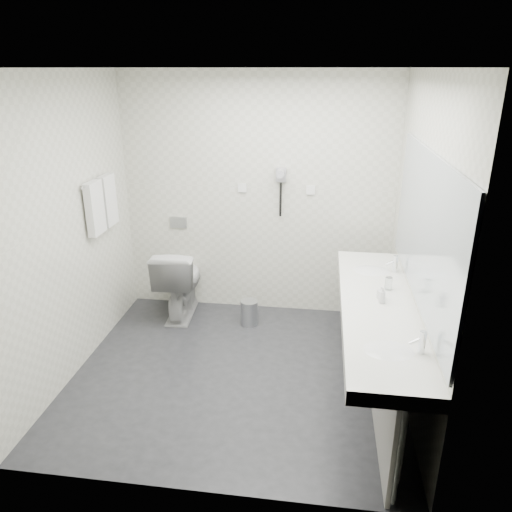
# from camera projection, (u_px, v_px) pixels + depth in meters

# --- Properties ---
(floor) EXTENTS (2.80, 2.80, 0.00)m
(floor) POSITION_uv_depth(u_px,v_px,m) (237.00, 373.00, 4.28)
(floor) COLOR #242428
(floor) RESTS_ON ground
(ceiling) EXTENTS (2.80, 2.80, 0.00)m
(ceiling) POSITION_uv_depth(u_px,v_px,m) (232.00, 68.00, 3.38)
(ceiling) COLOR silver
(ceiling) RESTS_ON wall_back
(wall_back) EXTENTS (2.80, 0.00, 2.80)m
(wall_back) POSITION_uv_depth(u_px,v_px,m) (257.00, 198.00, 5.03)
(wall_back) COLOR beige
(wall_back) RESTS_ON floor
(wall_front) EXTENTS (2.80, 0.00, 2.80)m
(wall_front) POSITION_uv_depth(u_px,v_px,m) (192.00, 316.00, 2.63)
(wall_front) COLOR beige
(wall_front) RESTS_ON floor
(wall_left) EXTENTS (0.00, 2.60, 2.60)m
(wall_left) POSITION_uv_depth(u_px,v_px,m) (67.00, 231.00, 4.01)
(wall_left) COLOR beige
(wall_left) RESTS_ON floor
(wall_right) EXTENTS (0.00, 2.60, 2.60)m
(wall_right) POSITION_uv_depth(u_px,v_px,m) (418.00, 246.00, 3.65)
(wall_right) COLOR beige
(wall_right) RESTS_ON floor
(vanity_counter) EXTENTS (0.55, 2.20, 0.10)m
(vanity_counter) POSITION_uv_depth(u_px,v_px,m) (378.00, 310.00, 3.66)
(vanity_counter) COLOR silver
(vanity_counter) RESTS_ON floor
(vanity_panel) EXTENTS (0.03, 2.15, 0.75)m
(vanity_panel) POSITION_uv_depth(u_px,v_px,m) (376.00, 359.00, 3.81)
(vanity_panel) COLOR gray
(vanity_panel) RESTS_ON floor
(vanity_post_near) EXTENTS (0.06, 0.06, 0.75)m
(vanity_post_near) POSITION_uv_depth(u_px,v_px,m) (398.00, 457.00, 2.85)
(vanity_post_near) COLOR silver
(vanity_post_near) RESTS_ON floor
(vanity_post_far) EXTENTS (0.06, 0.06, 0.75)m
(vanity_post_far) POSITION_uv_depth(u_px,v_px,m) (370.00, 300.00, 4.77)
(vanity_post_far) COLOR silver
(vanity_post_far) RESTS_ON floor
(mirror) EXTENTS (0.02, 2.20, 1.05)m
(mirror) POSITION_uv_depth(u_px,v_px,m) (424.00, 229.00, 3.39)
(mirror) COLOR #B2BCC6
(mirror) RESTS_ON wall_right
(basin_near) EXTENTS (0.40, 0.31, 0.05)m
(basin_near) POSITION_uv_depth(u_px,v_px,m) (388.00, 353.00, 3.05)
(basin_near) COLOR silver
(basin_near) RESTS_ON vanity_counter
(basin_far) EXTENTS (0.40, 0.31, 0.05)m
(basin_far) POSITION_uv_depth(u_px,v_px,m) (371.00, 272.00, 4.25)
(basin_far) COLOR silver
(basin_far) RESTS_ON vanity_counter
(faucet_near) EXTENTS (0.04, 0.04, 0.15)m
(faucet_near) POSITION_uv_depth(u_px,v_px,m) (422.00, 342.00, 2.99)
(faucet_near) COLOR silver
(faucet_near) RESTS_ON vanity_counter
(faucet_far) EXTENTS (0.04, 0.04, 0.15)m
(faucet_far) POSITION_uv_depth(u_px,v_px,m) (395.00, 264.00, 4.19)
(faucet_far) COLOR silver
(faucet_far) RESTS_ON vanity_counter
(soap_bottle_a) EXTENTS (0.06, 0.06, 0.10)m
(soap_bottle_a) POSITION_uv_depth(u_px,v_px,m) (381.00, 293.00, 3.71)
(soap_bottle_a) COLOR silver
(soap_bottle_a) RESTS_ON vanity_counter
(soap_bottle_c) EXTENTS (0.06, 0.06, 0.13)m
(soap_bottle_c) POSITION_uv_depth(u_px,v_px,m) (382.00, 295.00, 3.64)
(soap_bottle_c) COLOR silver
(soap_bottle_c) RESTS_ON vanity_counter
(glass_left) EXTENTS (0.07, 0.07, 0.11)m
(glass_left) POSITION_uv_depth(u_px,v_px,m) (389.00, 284.00, 3.86)
(glass_left) COLOR silver
(glass_left) RESTS_ON vanity_counter
(toilet) EXTENTS (0.47, 0.79, 0.77)m
(toilet) POSITION_uv_depth(u_px,v_px,m) (180.00, 281.00, 5.17)
(toilet) COLOR silver
(toilet) RESTS_ON floor
(flush_plate) EXTENTS (0.18, 0.02, 0.12)m
(flush_plate) POSITION_uv_depth(u_px,v_px,m) (178.00, 222.00, 5.23)
(flush_plate) COLOR #B2B5BA
(flush_plate) RESTS_ON wall_back
(pedal_bin) EXTENTS (0.19, 0.19, 0.25)m
(pedal_bin) POSITION_uv_depth(u_px,v_px,m) (249.00, 313.00, 5.05)
(pedal_bin) COLOR #B2B5BA
(pedal_bin) RESTS_ON floor
(bin_lid) EXTENTS (0.18, 0.18, 0.02)m
(bin_lid) POSITION_uv_depth(u_px,v_px,m) (249.00, 302.00, 5.00)
(bin_lid) COLOR #B2B5BA
(bin_lid) RESTS_ON pedal_bin
(towel_rail) EXTENTS (0.02, 0.62, 0.02)m
(towel_rail) POSITION_uv_depth(u_px,v_px,m) (98.00, 181.00, 4.40)
(towel_rail) COLOR silver
(towel_rail) RESTS_ON wall_left
(towel_near) EXTENTS (0.07, 0.24, 0.48)m
(towel_near) POSITION_uv_depth(u_px,v_px,m) (95.00, 208.00, 4.35)
(towel_near) COLOR silver
(towel_near) RESTS_ON towel_rail
(towel_far) EXTENTS (0.07, 0.24, 0.48)m
(towel_far) POSITION_uv_depth(u_px,v_px,m) (108.00, 200.00, 4.61)
(towel_far) COLOR silver
(towel_far) RESTS_ON towel_rail
(dryer_cradle) EXTENTS (0.10, 0.04, 0.14)m
(dryer_cradle) POSITION_uv_depth(u_px,v_px,m) (281.00, 175.00, 4.88)
(dryer_cradle) COLOR #99999E
(dryer_cradle) RESTS_ON wall_back
(dryer_barrel) EXTENTS (0.08, 0.14, 0.08)m
(dryer_barrel) POSITION_uv_depth(u_px,v_px,m) (281.00, 173.00, 4.80)
(dryer_barrel) COLOR #99999E
(dryer_barrel) RESTS_ON dryer_cradle
(dryer_cord) EXTENTS (0.02, 0.02, 0.35)m
(dryer_cord) POSITION_uv_depth(u_px,v_px,m) (281.00, 199.00, 4.96)
(dryer_cord) COLOR black
(dryer_cord) RESTS_ON dryer_cradle
(switch_plate_a) EXTENTS (0.09, 0.02, 0.09)m
(switch_plate_a) POSITION_uv_depth(u_px,v_px,m) (242.00, 188.00, 5.00)
(switch_plate_a) COLOR silver
(switch_plate_a) RESTS_ON wall_back
(switch_plate_b) EXTENTS (0.09, 0.02, 0.09)m
(switch_plate_b) POSITION_uv_depth(u_px,v_px,m) (311.00, 190.00, 4.91)
(switch_plate_b) COLOR silver
(switch_plate_b) RESTS_ON wall_back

